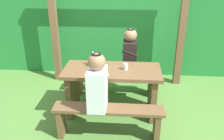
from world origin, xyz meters
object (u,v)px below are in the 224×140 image
object	(u,v)px
bottle_right	(93,60)
bench_near	(108,116)
drinking_glass	(126,67)
person_white_shirt	(97,84)
bench_far	(115,77)
bottle_left	(97,63)
person_black_coat	(130,52)
picnic_table	(112,83)

from	to	relation	value
bottle_right	bench_near	bearing A→B (deg)	-67.94
drinking_glass	bench_near	bearing A→B (deg)	-108.03
person_white_shirt	drinking_glass	bearing A→B (deg)	61.18
bench_far	person_white_shirt	xyz separation A→B (m)	(-0.13, -1.18, 0.46)
bottle_left	bottle_right	world-z (taller)	bottle_left
person_black_coat	bottle_right	distance (m)	0.72
bench_far	bottle_left	distance (m)	0.79
bench_far	bottle_left	size ratio (longest dim) A/B	6.33
bench_near	bottle_right	distance (m)	0.90
bottle_left	bottle_right	distance (m)	0.11
picnic_table	bench_far	world-z (taller)	picnic_table
bench_near	person_black_coat	size ratio (longest dim) A/B	1.95
picnic_table	bench_near	world-z (taller)	picnic_table
person_black_coat	bottle_left	size ratio (longest dim) A/B	3.25
bottle_left	drinking_glass	bearing A→B (deg)	-1.94
person_white_shirt	drinking_glass	size ratio (longest dim) A/B	7.63
picnic_table	person_black_coat	bearing A→B (deg)	67.12
picnic_table	bottle_left	world-z (taller)	bottle_left
bench_near	bottle_left	world-z (taller)	bottle_left
bench_near	bottle_left	distance (m)	0.81
person_white_shirt	drinking_glass	distance (m)	0.68
bench_far	person_black_coat	bearing A→B (deg)	-0.76
bench_near	bottle_left	bearing A→B (deg)	110.16
person_black_coat	bottle_left	bearing A→B (deg)	-129.52
picnic_table	bench_far	distance (m)	0.62
bench_far	bottle_right	xyz separation A→B (m)	(-0.28, -0.48, 0.49)
bench_near	drinking_glass	size ratio (longest dim) A/B	14.84
picnic_table	bottle_right	world-z (taller)	bottle_right
bench_near	person_white_shirt	xyz separation A→B (m)	(-0.13, 0.00, 0.46)
bench_near	bench_far	xyz separation A→B (m)	(0.00, 1.19, 0.00)
picnic_table	drinking_glass	world-z (taller)	drinking_glass
picnic_table	bottle_right	xyz separation A→B (m)	(-0.28, 0.11, 0.32)
bench_near	bench_far	size ratio (longest dim) A/B	1.00
bench_near	person_white_shirt	bearing A→B (deg)	178.56
person_black_coat	drinking_glass	size ratio (longest dim) A/B	7.63
person_white_shirt	picnic_table	bearing A→B (deg)	77.38
bench_near	drinking_glass	bearing A→B (deg)	71.97
bench_far	person_black_coat	distance (m)	0.52
bench_far	drinking_glass	xyz separation A→B (m)	(0.19, -0.59, 0.45)
bench_near	bottle_left	size ratio (longest dim) A/B	6.33
picnic_table	person_white_shirt	distance (m)	0.67
bench_near	bottle_right	xyz separation A→B (m)	(-0.28, 0.70, 0.49)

